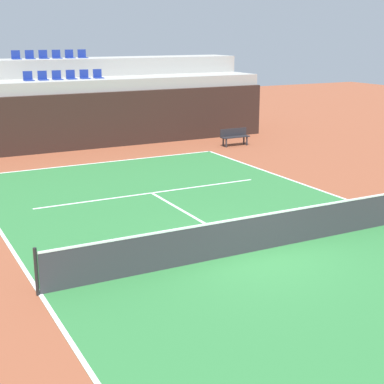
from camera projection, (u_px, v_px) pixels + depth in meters
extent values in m
plane|color=brown|center=(253.00, 252.00, 14.95)|extent=(80.00, 80.00, 0.00)
cube|color=#2D7238|center=(253.00, 252.00, 14.94)|extent=(11.00, 24.00, 0.01)
cube|color=white|center=(99.00, 163.00, 25.14)|extent=(11.00, 0.10, 0.00)
cube|color=white|center=(40.00, 294.00, 12.49)|extent=(0.10, 24.00, 0.00)
cube|color=white|center=(152.00, 193.00, 20.40)|extent=(8.26, 0.10, 0.00)
cube|color=white|center=(195.00, 218.00, 17.67)|extent=(0.10, 6.40, 0.00)
cube|color=black|center=(75.00, 122.00, 27.61)|extent=(20.75, 0.30, 2.67)
cube|color=#9E9E99|center=(67.00, 113.00, 28.68)|extent=(20.75, 2.40, 3.24)
cube|color=#9E9E99|center=(53.00, 99.00, 30.61)|extent=(20.75, 2.40, 4.13)
cube|color=navy|center=(29.00, 80.00, 27.48)|extent=(0.44, 0.44, 0.04)
cube|color=navy|center=(28.00, 75.00, 27.59)|extent=(0.44, 0.04, 0.40)
cube|color=navy|center=(44.00, 80.00, 27.79)|extent=(0.44, 0.44, 0.04)
cube|color=navy|center=(42.00, 75.00, 27.90)|extent=(0.44, 0.04, 0.40)
cube|color=navy|center=(58.00, 79.00, 28.10)|extent=(0.44, 0.44, 0.04)
cube|color=navy|center=(56.00, 74.00, 28.21)|extent=(0.44, 0.04, 0.40)
cube|color=navy|center=(72.00, 79.00, 28.41)|extent=(0.44, 0.44, 0.04)
cube|color=navy|center=(70.00, 74.00, 28.52)|extent=(0.44, 0.04, 0.40)
cube|color=navy|center=(85.00, 78.00, 28.72)|extent=(0.44, 0.44, 0.04)
cube|color=navy|center=(84.00, 74.00, 28.83)|extent=(0.44, 0.04, 0.40)
cube|color=navy|center=(99.00, 78.00, 29.03)|extent=(0.44, 0.44, 0.04)
cube|color=navy|center=(97.00, 73.00, 29.14)|extent=(0.44, 0.04, 0.40)
cube|color=navy|center=(17.00, 59.00, 29.29)|extent=(0.44, 0.44, 0.04)
cube|color=navy|center=(16.00, 54.00, 29.40)|extent=(0.44, 0.04, 0.40)
cube|color=navy|center=(31.00, 59.00, 29.60)|extent=(0.44, 0.44, 0.04)
cube|color=navy|center=(29.00, 54.00, 29.71)|extent=(0.44, 0.04, 0.40)
cube|color=navy|center=(44.00, 58.00, 29.91)|extent=(0.44, 0.44, 0.04)
cube|color=navy|center=(43.00, 54.00, 30.02)|extent=(0.44, 0.04, 0.40)
cube|color=navy|center=(57.00, 58.00, 30.22)|extent=(0.44, 0.44, 0.04)
cube|color=navy|center=(56.00, 54.00, 30.33)|extent=(0.44, 0.04, 0.40)
cube|color=navy|center=(70.00, 58.00, 30.53)|extent=(0.44, 0.44, 0.04)
cube|color=navy|center=(69.00, 53.00, 30.64)|extent=(0.44, 0.04, 0.40)
cube|color=navy|center=(83.00, 58.00, 30.84)|extent=(0.44, 0.44, 0.04)
cube|color=navy|center=(82.00, 53.00, 30.95)|extent=(0.44, 0.04, 0.40)
cylinder|color=black|center=(36.00, 272.00, 12.33)|extent=(0.08, 0.08, 1.07)
cube|color=#333338|center=(254.00, 235.00, 14.82)|extent=(10.90, 0.02, 0.92)
cube|color=white|center=(254.00, 216.00, 14.69)|extent=(10.90, 0.04, 0.05)
cube|color=#232328|center=(235.00, 137.00, 28.86)|extent=(1.50, 0.40, 0.05)
cube|color=#232328|center=(233.00, 132.00, 28.95)|extent=(1.50, 0.04, 0.36)
cube|color=#2D2D33|center=(226.00, 143.00, 28.53)|extent=(0.06, 0.06, 0.42)
cube|color=#2D2D33|center=(247.00, 141.00, 29.07)|extent=(0.06, 0.06, 0.42)
cube|color=#2D2D33|center=(223.00, 142.00, 28.77)|extent=(0.06, 0.06, 0.42)
cube|color=#2D2D33|center=(244.00, 140.00, 29.31)|extent=(0.06, 0.06, 0.42)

